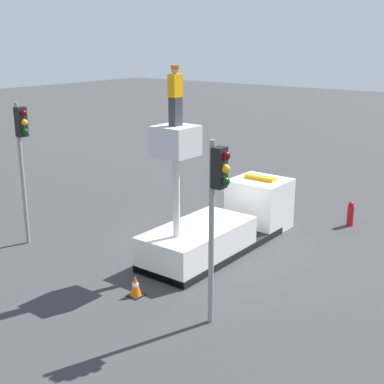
% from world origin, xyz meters
% --- Properties ---
extents(ground_plane, '(120.00, 120.00, 0.00)m').
position_xyz_m(ground_plane, '(0.00, 0.00, 0.00)').
color(ground_plane, '#38383A').
extents(bucket_truck, '(6.97, 2.09, 4.65)m').
position_xyz_m(bucket_truck, '(0.50, 0.00, 0.87)').
color(bucket_truck, black).
rests_on(bucket_truck, ground).
extents(worker, '(0.40, 0.26, 1.75)m').
position_xyz_m(worker, '(-2.06, 0.00, 5.53)').
color(worker, '#38383D').
rests_on(worker, bucket_truck).
extents(traffic_light_pole, '(0.34, 0.57, 4.82)m').
position_xyz_m(traffic_light_pole, '(-3.98, -2.84, 3.42)').
color(traffic_light_pole, gray).
rests_on(traffic_light_pole, ground).
extents(traffic_light_across, '(0.34, 0.57, 5.06)m').
position_xyz_m(traffic_light_across, '(-3.46, 5.66, 3.59)').
color(traffic_light_across, gray).
rests_on(traffic_light_across, ground).
extents(fire_hydrant, '(0.49, 0.25, 0.99)m').
position_xyz_m(fire_hydrant, '(5.43, -2.72, 0.48)').
color(fire_hydrant, red).
rests_on(fire_hydrant, ground).
extents(traffic_cone_rear, '(0.42, 0.42, 0.64)m').
position_xyz_m(traffic_cone_rear, '(-4.11, -0.14, 0.30)').
color(traffic_cone_rear, black).
rests_on(traffic_cone_rear, ground).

